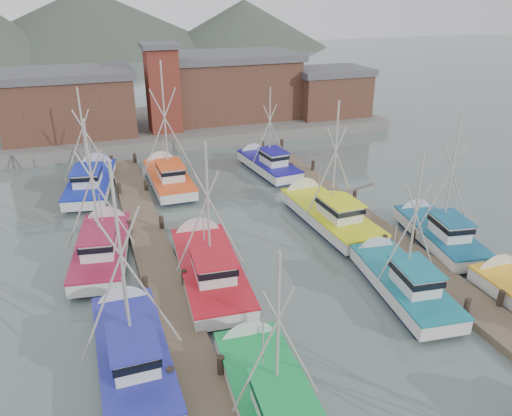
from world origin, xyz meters
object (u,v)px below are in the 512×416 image
object	(u,v)px
lookout_tower	(163,87)
boat_4	(270,396)
boat_8	(208,265)
boat_12	(168,176)

from	to	relation	value
lookout_tower	boat_4	size ratio (longest dim) A/B	0.95
boat_8	boat_12	distance (m)	14.73
boat_8	lookout_tower	bearing A→B (deg)	89.08
boat_4	boat_8	size ratio (longest dim) A/B	0.90
boat_12	boat_4	bearing A→B (deg)	-91.64
lookout_tower	boat_12	size ratio (longest dim) A/B	0.80
lookout_tower	boat_12	world-z (taller)	boat_12
boat_4	boat_12	distance (m)	24.73
boat_12	boat_8	bearing A→B (deg)	-91.85
lookout_tower	boat_4	bearing A→B (deg)	-94.15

